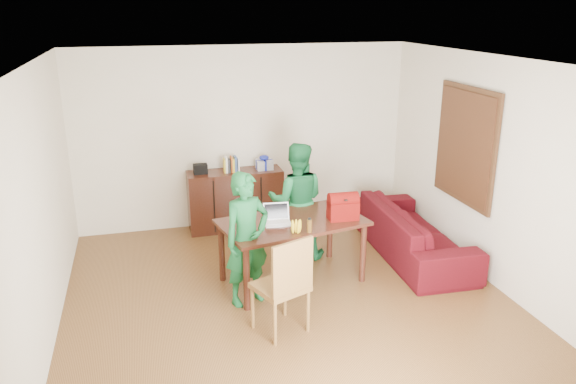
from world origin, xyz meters
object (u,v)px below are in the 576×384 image
object	(u,v)px
person_near	(247,239)
bottle	(309,225)
table	(292,229)
sofa	(413,231)
red_bag	(343,209)
person_far	(297,201)
laptop	(278,221)
chair	(281,303)

from	to	relation	value
person_near	bottle	distance (m)	0.72
table	person_near	xyz separation A→B (m)	(-0.62, -0.36, 0.08)
person_near	sofa	xyz separation A→B (m)	(2.40, 0.69, -0.43)
table	person_near	size ratio (longest dim) A/B	1.20
bottle	red_bag	world-z (taller)	red_bag
person_far	bottle	world-z (taller)	person_far
person_near	laptop	xyz separation A→B (m)	(0.43, 0.30, 0.06)
person_far	sofa	bearing A→B (deg)	-177.28
chair	red_bag	distance (m)	1.51
sofa	table	bearing A→B (deg)	102.84
table	sofa	distance (m)	1.85
table	sofa	size ratio (longest dim) A/B	0.81
chair	sofa	bearing A→B (deg)	10.08
laptop	bottle	xyz separation A→B (m)	(0.29, -0.33, 0.04)
person_far	sofa	distance (m)	1.64
person_far	laptop	world-z (taller)	person_far
person_near	red_bag	world-z (taller)	person_near
person_near	laptop	distance (m)	0.52
laptop	sofa	distance (m)	2.08
chair	sofa	xyz separation A→B (m)	(2.19, 1.38, 0.02)
table	sofa	world-z (taller)	table
person_near	person_far	bearing A→B (deg)	28.61
table	laptop	bearing A→B (deg)	-174.50
chair	bottle	size ratio (longest dim) A/B	6.23
table	bottle	distance (m)	0.44
person_near	person_far	xyz separation A→B (m)	(0.87, 1.05, 0.01)
sofa	person_near	bearing A→B (deg)	108.28
chair	person_far	size ratio (longest dim) A/B	0.69
laptop	red_bag	world-z (taller)	red_bag
person_near	sofa	distance (m)	2.54
red_bag	bottle	bearing A→B (deg)	-146.82
person_far	laptop	distance (m)	0.88
laptop	red_bag	bearing A→B (deg)	3.45
laptop	person_near	bearing A→B (deg)	-139.04
table	person_near	world-z (taller)	person_near
person_far	bottle	distance (m)	1.11
chair	sofa	world-z (taller)	chair
red_bag	sofa	bearing A→B (deg)	22.82
laptop	bottle	distance (m)	0.44
chair	sofa	distance (m)	2.59
person_near	bottle	xyz separation A→B (m)	(0.71, -0.04, 0.11)
chair	table	bearing A→B (deg)	46.66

